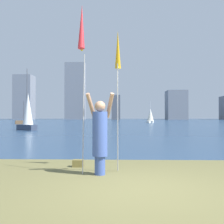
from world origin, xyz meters
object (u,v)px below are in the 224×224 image
kite_flag_left (82,32)px  kite_flag_right (118,54)px  bag (78,163)px  sailboat_3 (23,122)px  sailboat_0 (150,116)px  person (100,134)px  sailboat_1 (28,113)px

kite_flag_left → kite_flag_right: (0.84, 0.86, -0.33)m
kite_flag_left → bag: 3.50m
bag → sailboat_3: size_ratio=0.07×
kite_flag_left → sailboat_0: sailboat_0 is taller
person → sailboat_1: sailboat_1 is taller
sailboat_0 → person: bearing=-97.5°
sailboat_3 → sailboat_0: bearing=21.0°
bag → sailboat_3: 41.51m
kite_flag_right → sailboat_0: (5.91, 47.44, -1.66)m
kite_flag_right → sailboat_1: bearing=115.0°
sailboat_0 → sailboat_3: sailboat_0 is taller
kite_flag_left → sailboat_1: size_ratio=0.68×
bag → sailboat_1: 20.56m
person → kite_flag_right: kite_flag_right is taller
bag → sailboat_3: bearing=111.6°
kite_flag_left → sailboat_3: (-15.55, 39.74, -3.04)m
kite_flag_left → kite_flag_right: kite_flag_left is taller
kite_flag_left → person: bearing=19.6°
sailboat_1 → sailboat_3: 21.06m
person → bag: 1.49m
bag → kite_flag_right: bearing=-14.7°
sailboat_1 → kite_flag_left: bearing=-68.0°
kite_flag_left → kite_flag_right: size_ratio=1.11×
kite_flag_right → sailboat_1: 21.26m
sailboat_1 → bag: bearing=-67.4°
kite_flag_left → bag: kite_flag_left is taller
bag → sailboat_3: sailboat_3 is taller
kite_flag_left → sailboat_3: 42.79m
sailboat_1 → sailboat_3: sailboat_1 is taller
kite_flag_left → sailboat_0: 48.80m
kite_flag_left → sailboat_0: size_ratio=0.96×
bag → sailboat_0: (7.01, 47.15, 1.31)m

